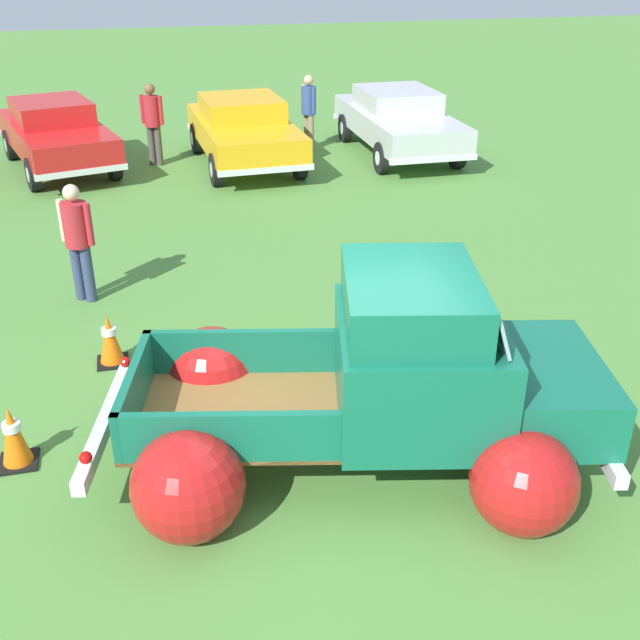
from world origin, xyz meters
TOP-DOWN VIEW (x-y plane):
  - ground_plane at (0.00, 0.00)m, footprint 80.00×80.00m
  - vintage_pickup_truck at (0.38, -0.09)m, footprint 4.93×3.53m
  - show_car_1 at (-3.18, 11.37)m, footprint 2.81×4.58m
  - show_car_2 at (0.75, 10.73)m, footprint 2.09×4.39m
  - show_car_3 at (4.30, 10.81)m, footprint 1.93×4.56m
  - spectator_0 at (2.42, 11.67)m, footprint 0.43×0.53m
  - spectator_1 at (-2.49, 4.34)m, footprint 0.48×0.48m
  - spectator_2 at (-1.15, 11.18)m, footprint 0.50×0.47m
  - lane_cone_0 at (-3.04, 0.69)m, footprint 0.36×0.36m
  - lane_cone_1 at (-2.16, 2.45)m, footprint 0.36×0.36m

SIDE VIEW (x-z plane):
  - ground_plane at x=0.00m, z-range 0.00..0.00m
  - lane_cone_0 at x=-3.04m, z-range 0.00..0.63m
  - lane_cone_1 at x=-2.16m, z-range 0.00..0.63m
  - vintage_pickup_truck at x=0.38m, z-range -0.22..1.74m
  - show_car_1 at x=-3.18m, z-range 0.06..1.49m
  - show_car_2 at x=0.75m, z-range 0.07..1.50m
  - show_car_3 at x=4.30m, z-range 0.07..1.50m
  - spectator_1 at x=-2.49m, z-range 0.11..1.75m
  - spectator_0 at x=2.42m, z-range 0.12..1.82m
  - spectator_2 at x=-1.15m, z-range 0.13..1.86m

